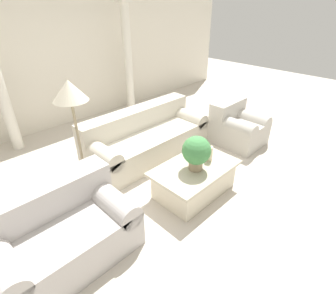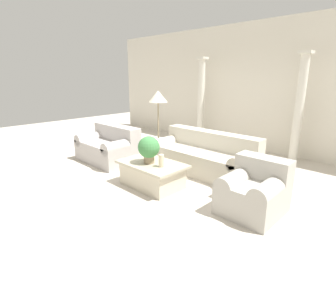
{
  "view_description": "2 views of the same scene",
  "coord_description": "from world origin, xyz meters",
  "px_view_note": "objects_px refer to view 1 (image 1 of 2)",
  "views": [
    {
      "loc": [
        -2.21,
        -2.27,
        2.41
      ],
      "look_at": [
        0.05,
        -0.02,
        0.59
      ],
      "focal_mm": 28.0,
      "sensor_mm": 36.0,
      "label": 1
    },
    {
      "loc": [
        3.34,
        -3.37,
        1.89
      ],
      "look_at": [
        0.16,
        -0.08,
        0.65
      ],
      "focal_mm": 28.0,
      "sensor_mm": 36.0,
      "label": 2
    }
  ],
  "objects_px": {
    "loveseat": "(61,232)",
    "armchair": "(237,126)",
    "sofa_long": "(146,138)",
    "coffee_table": "(194,179)",
    "floor_lamp": "(71,98)",
    "potted_plant": "(196,151)"
  },
  "relations": [
    {
      "from": "loveseat",
      "to": "armchair",
      "type": "relative_size",
      "value": 1.6
    },
    {
      "from": "sofa_long",
      "to": "coffee_table",
      "type": "distance_m",
      "value": 1.27
    },
    {
      "from": "loveseat",
      "to": "floor_lamp",
      "type": "distance_m",
      "value": 1.54
    },
    {
      "from": "potted_plant",
      "to": "floor_lamp",
      "type": "height_order",
      "value": "floor_lamp"
    },
    {
      "from": "sofa_long",
      "to": "armchair",
      "type": "relative_size",
      "value": 2.48
    },
    {
      "from": "potted_plant",
      "to": "floor_lamp",
      "type": "bearing_deg",
      "value": 130.04
    },
    {
      "from": "sofa_long",
      "to": "loveseat",
      "type": "relative_size",
      "value": 1.55
    },
    {
      "from": "sofa_long",
      "to": "floor_lamp",
      "type": "distance_m",
      "value": 1.62
    },
    {
      "from": "sofa_long",
      "to": "floor_lamp",
      "type": "relative_size",
      "value": 1.37
    },
    {
      "from": "sofa_long",
      "to": "coffee_table",
      "type": "height_order",
      "value": "sofa_long"
    },
    {
      "from": "armchair",
      "to": "potted_plant",
      "type": "bearing_deg",
      "value": -166.09
    },
    {
      "from": "sofa_long",
      "to": "loveseat",
      "type": "xyz_separation_m",
      "value": [
        -1.98,
        -0.96,
        0.01
      ]
    },
    {
      "from": "loveseat",
      "to": "coffee_table",
      "type": "xyz_separation_m",
      "value": [
        1.77,
        -0.29,
        -0.11
      ]
    },
    {
      "from": "loveseat",
      "to": "potted_plant",
      "type": "relative_size",
      "value": 2.96
    },
    {
      "from": "floor_lamp",
      "to": "potted_plant",
      "type": "bearing_deg",
      "value": -49.96
    },
    {
      "from": "sofa_long",
      "to": "armchair",
      "type": "height_order",
      "value": "sofa_long"
    },
    {
      "from": "sofa_long",
      "to": "potted_plant",
      "type": "distance_m",
      "value": 1.36
    },
    {
      "from": "potted_plant",
      "to": "armchair",
      "type": "bearing_deg",
      "value": 13.91
    },
    {
      "from": "sofa_long",
      "to": "potted_plant",
      "type": "relative_size",
      "value": 4.58
    },
    {
      "from": "coffee_table",
      "to": "loveseat",
      "type": "bearing_deg",
      "value": 170.7
    },
    {
      "from": "armchair",
      "to": "coffee_table",
      "type": "bearing_deg",
      "value": -166.91
    },
    {
      "from": "loveseat",
      "to": "potted_plant",
      "type": "bearing_deg",
      "value": -10.59
    }
  ]
}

